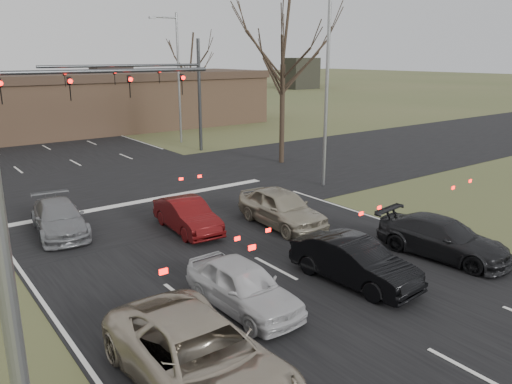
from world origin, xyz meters
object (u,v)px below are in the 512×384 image
(streetlight_left, at_px, (15,200))
(car_charcoal_sedan, at_px, (443,238))
(car_grey_ahead, at_px, (59,218))
(streetlight_right_far, at_px, (176,72))
(car_silver_suv, at_px, (200,358))
(car_black_hatch, at_px, (354,261))
(streetlight_right_near, at_px, (325,81))
(car_white_sedan, at_px, (243,286))
(building, at_px, (45,104))
(car_red_ahead, at_px, (187,215))
(car_silver_ahead, at_px, (282,208))
(mast_arm_far, at_px, (164,83))
(mast_arm_near, at_px, (19,102))

(streetlight_left, bearing_deg, car_charcoal_sedan, 17.00)
(streetlight_left, distance_m, car_grey_ahead, 16.17)
(streetlight_right_far, distance_m, car_silver_suv, 31.78)
(streetlight_left, relative_size, streetlight_right_far, 1.00)
(streetlight_left, bearing_deg, car_black_hatch, 25.15)
(streetlight_right_near, distance_m, car_white_sedan, 14.92)
(building, distance_m, car_black_hatch, 37.29)
(streetlight_right_far, height_order, car_charcoal_sedan, streetlight_right_far)
(car_white_sedan, relative_size, car_black_hatch, 0.95)
(streetlight_right_far, bearing_deg, car_grey_ahead, -130.98)
(streetlight_right_near, relative_size, car_white_sedan, 2.47)
(car_red_ahead, bearing_deg, car_silver_ahead, -23.25)
(streetlight_left, relative_size, car_grey_ahead, 2.26)
(streetlight_right_near, bearing_deg, streetlight_left, -141.57)
(mast_arm_far, relative_size, car_charcoal_sedan, 2.38)
(car_white_sedan, distance_m, car_black_hatch, 3.80)
(car_silver_ahead, bearing_deg, building, 95.23)
(car_silver_ahead, bearing_deg, car_charcoal_sedan, -63.82)
(car_silver_suv, distance_m, car_charcoal_sedan, 10.66)
(car_red_ahead, bearing_deg, car_grey_ahead, 150.36)
(building, distance_m, car_silver_suv, 39.57)
(car_charcoal_sedan, bearing_deg, streetlight_right_near, 63.11)
(car_black_hatch, relative_size, car_silver_ahead, 0.93)
(streetlight_left, xyz_separation_m, car_charcoal_sedan, (14.24, 4.36, -4.91))
(mast_arm_far, bearing_deg, car_silver_suv, -115.42)
(car_silver_suv, relative_size, car_black_hatch, 1.29)
(mast_arm_near, xyz_separation_m, streetlight_right_far, (14.55, 14.00, 0.51))
(mast_arm_near, height_order, car_silver_suv, mast_arm_near)
(mast_arm_near, height_order, car_grey_ahead, mast_arm_near)
(streetlight_right_far, bearing_deg, car_red_ahead, -117.38)
(car_silver_suv, distance_m, car_white_sedan, 3.63)
(streetlight_right_far, xyz_separation_m, car_charcoal_sedan, (-3.90, -26.64, -4.91))
(building, bearing_deg, streetlight_left, -104.45)
(car_black_hatch, bearing_deg, mast_arm_far, 73.07)
(mast_arm_far, bearing_deg, car_red_ahead, -114.07)
(mast_arm_near, bearing_deg, car_grey_ahead, -76.79)
(mast_arm_far, distance_m, car_charcoal_sedan, 23.07)
(building, relative_size, streetlight_right_far, 4.24)
(streetlight_left, distance_m, car_black_hatch, 12.23)
(streetlight_right_near, height_order, car_charcoal_sedan, streetlight_right_near)
(car_white_sedan, xyz_separation_m, car_black_hatch, (3.73, -0.71, 0.01))
(mast_arm_far, bearing_deg, car_charcoal_sedan, -91.93)
(car_white_sedan, xyz_separation_m, car_charcoal_sedan, (7.82, -1.12, -0.01))
(car_grey_ahead, bearing_deg, car_charcoal_sedan, -38.76)
(car_charcoal_sedan, bearing_deg, mast_arm_far, 80.61)
(mast_arm_far, height_order, car_red_ahead, mast_arm_far)
(streetlight_left, height_order, car_silver_ahead, streetlight_left)
(building, distance_m, car_silver_ahead, 31.80)
(streetlight_right_near, bearing_deg, car_silver_ahead, -147.53)
(mast_arm_near, distance_m, car_charcoal_sedan, 17.11)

